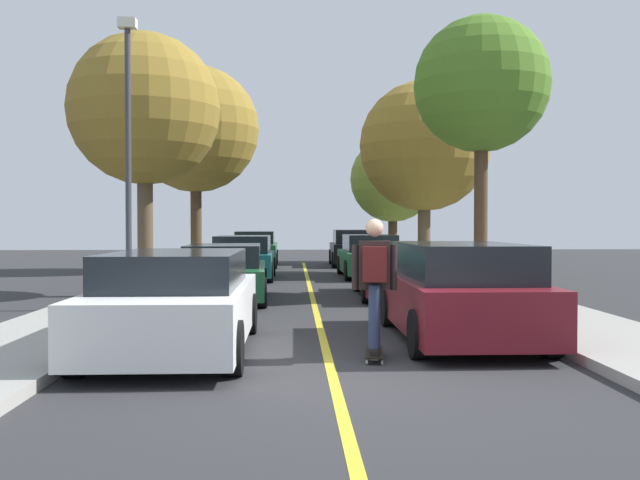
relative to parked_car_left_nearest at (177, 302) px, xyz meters
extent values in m
plane|color=#2D2D30|center=(2.03, -1.88, -0.68)|extent=(80.00, 80.00, 0.00)
cube|color=gold|center=(2.03, 2.12, -0.68)|extent=(0.12, 39.20, 0.01)
cube|color=white|center=(0.00, 0.00, -0.14)|extent=(1.91, 4.49, 0.72)
cube|color=black|center=(0.00, 0.01, 0.45)|extent=(1.68, 2.86, 0.46)
cylinder|color=black|center=(0.89, -1.54, -0.36)|extent=(0.22, 0.64, 0.64)
cylinder|color=black|center=(-0.88, -1.55, -0.36)|extent=(0.22, 0.64, 0.64)
cylinder|color=black|center=(0.88, 1.54, -0.36)|extent=(0.22, 0.64, 0.64)
cylinder|color=black|center=(-0.89, 1.53, -0.36)|extent=(0.22, 0.64, 0.64)
cube|color=#1E5B33|center=(0.00, 6.36, -0.19)|extent=(2.02, 4.45, 0.61)
cube|color=black|center=(0.00, 6.36, 0.35)|extent=(1.72, 2.57, 0.48)
cylinder|color=black|center=(0.92, 4.90, -0.36)|extent=(0.24, 0.65, 0.64)
cylinder|color=black|center=(-0.81, 4.83, -0.36)|extent=(0.24, 0.65, 0.64)
cylinder|color=black|center=(0.81, 7.88, -0.36)|extent=(0.24, 0.65, 0.64)
cylinder|color=black|center=(-0.92, 7.81, -0.36)|extent=(0.24, 0.65, 0.64)
cube|color=#196066|center=(0.00, 12.41, -0.17)|extent=(1.87, 4.06, 0.67)
cube|color=black|center=(0.00, 12.37, 0.43)|extent=(1.64, 2.69, 0.53)
cylinder|color=black|center=(0.87, 11.09, -0.36)|extent=(0.22, 0.64, 0.64)
cylinder|color=black|center=(-0.86, 11.08, -0.36)|extent=(0.22, 0.64, 0.64)
cylinder|color=black|center=(0.86, 13.74, -0.36)|extent=(0.22, 0.64, 0.64)
cylinder|color=black|center=(-0.87, 13.74, -0.36)|extent=(0.22, 0.64, 0.64)
cube|color=#1E5B33|center=(0.00, 19.14, -0.12)|extent=(1.80, 4.67, 0.76)
cube|color=black|center=(0.00, 19.39, 0.51)|extent=(1.57, 2.93, 0.51)
cylinder|color=black|center=(0.83, 17.53, -0.36)|extent=(0.23, 0.64, 0.64)
cylinder|color=black|center=(-0.79, 17.51, -0.36)|extent=(0.23, 0.64, 0.64)
cylinder|color=black|center=(0.79, 20.78, -0.36)|extent=(0.23, 0.64, 0.64)
cylinder|color=black|center=(-0.83, 20.76, -0.36)|extent=(0.23, 0.64, 0.64)
cube|color=maroon|center=(4.06, 0.81, -0.13)|extent=(1.84, 4.28, 0.75)
cube|color=black|center=(4.06, 0.68, 0.51)|extent=(1.62, 2.91, 0.53)
cylinder|color=black|center=(3.20, 2.26, -0.36)|extent=(0.22, 0.64, 0.64)
cylinder|color=black|center=(4.92, 2.26, -0.36)|extent=(0.22, 0.64, 0.64)
cylinder|color=black|center=(3.20, -0.63, -0.36)|extent=(0.22, 0.64, 0.64)
cylinder|color=black|center=(4.91, -0.63, -0.36)|extent=(0.22, 0.64, 0.64)
cube|color=maroon|center=(4.06, 7.07, -0.18)|extent=(1.88, 4.25, 0.64)
cube|color=black|center=(4.06, 6.97, 0.38)|extent=(1.64, 2.71, 0.48)
cylinder|color=black|center=(3.23, 8.50, -0.36)|extent=(0.23, 0.64, 0.64)
cylinder|color=black|center=(4.93, 8.47, -0.36)|extent=(0.23, 0.64, 0.64)
cylinder|color=black|center=(3.19, 5.67, -0.36)|extent=(0.23, 0.64, 0.64)
cylinder|color=black|center=(4.88, 5.65, -0.36)|extent=(0.23, 0.64, 0.64)
cube|color=#1E5B33|center=(4.06, 13.17, -0.16)|extent=(1.83, 4.31, 0.68)
cube|color=black|center=(4.06, 13.10, 0.45)|extent=(1.59, 2.50, 0.54)
cylinder|color=black|center=(3.21, 14.60, -0.36)|extent=(0.23, 0.64, 0.64)
cylinder|color=black|center=(4.86, 14.63, -0.36)|extent=(0.23, 0.64, 0.64)
cylinder|color=black|center=(3.26, 11.72, -0.36)|extent=(0.23, 0.64, 0.64)
cylinder|color=black|center=(4.90, 11.74, -0.36)|extent=(0.23, 0.64, 0.64)
cube|color=black|center=(4.06, 19.48, -0.12)|extent=(1.83, 4.16, 0.76)
cube|color=black|center=(4.05, 19.31, 0.55)|extent=(1.60, 2.68, 0.57)
cylinder|color=black|center=(3.25, 20.86, -0.36)|extent=(0.23, 0.64, 0.64)
cylinder|color=black|center=(4.90, 20.83, -0.36)|extent=(0.23, 0.64, 0.64)
cylinder|color=black|center=(3.21, 18.12, -0.36)|extent=(0.23, 0.64, 0.64)
cylinder|color=black|center=(4.87, 18.10, -0.36)|extent=(0.23, 0.64, 0.64)
cylinder|color=brown|center=(-2.00, 7.43, 1.08)|extent=(0.37, 0.37, 3.24)
sphere|color=olive|center=(-2.00, 7.43, 3.83)|extent=(3.64, 3.64, 3.64)
cylinder|color=#4C3823|center=(-2.00, 16.18, 1.23)|extent=(0.41, 0.41, 3.53)
sphere|color=olive|center=(-2.00, 16.18, 4.55)|extent=(4.63, 4.63, 4.63)
cylinder|color=#4C3823|center=(6.05, 6.95, 1.49)|extent=(0.32, 0.32, 4.06)
sphere|color=#4C7A23|center=(6.05, 6.95, 4.38)|extent=(3.22, 3.22, 3.22)
cylinder|color=brown|center=(6.05, 14.14, 0.96)|extent=(0.43, 0.43, 3.01)
sphere|color=olive|center=(6.05, 14.14, 3.73)|extent=(4.44, 4.44, 4.44)
cylinder|color=#3D2D1E|center=(6.05, 21.68, 0.77)|extent=(0.41, 0.41, 2.62)
sphere|color=olive|center=(6.05, 21.68, 3.09)|extent=(3.84, 3.84, 3.84)
cylinder|color=#38383D|center=(-1.75, 4.70, 2.22)|extent=(0.12, 0.12, 5.51)
cube|color=#EAE5C6|center=(-1.75, 4.70, 5.09)|extent=(0.36, 0.24, 0.20)
cube|color=black|center=(2.62, -0.63, -0.59)|extent=(0.31, 0.86, 0.02)
cylinder|color=beige|center=(2.56, -0.28, -0.65)|extent=(0.03, 0.06, 0.06)
cylinder|color=beige|center=(2.75, -0.30, -0.65)|extent=(0.03, 0.06, 0.06)
cylinder|color=beige|center=(2.49, -0.95, -0.65)|extent=(0.03, 0.06, 0.06)
cylinder|color=beige|center=(2.68, -0.98, -0.65)|extent=(0.03, 0.06, 0.06)
cube|color=#99999E|center=(2.66, -0.29, -0.61)|extent=(0.10, 0.05, 0.02)
cube|color=#99999E|center=(2.58, -0.96, -0.61)|extent=(0.10, 0.05, 0.02)
cube|color=black|center=(2.65, -0.41, -0.55)|extent=(0.13, 0.27, 0.06)
cube|color=black|center=(2.60, -0.85, -0.55)|extent=(0.13, 0.27, 0.06)
cylinder|color=#283351|center=(2.63, -0.51, -0.12)|extent=(0.17, 0.17, 0.80)
cylinder|color=#283351|center=(2.61, -0.75, -0.12)|extent=(0.17, 0.17, 0.80)
cube|color=black|center=(2.62, -0.63, 0.53)|extent=(0.42, 0.26, 0.62)
sphere|color=tan|center=(2.62, -0.63, 1.01)|extent=(0.23, 0.23, 0.23)
cylinder|color=black|center=(2.38, -0.60, 0.50)|extent=(0.10, 0.10, 0.58)
cylinder|color=black|center=(2.86, -0.65, 0.50)|extent=(0.10, 0.10, 0.58)
cube|color=#4C1414|center=(2.60, -0.83, 0.55)|extent=(0.32, 0.21, 0.44)
camera|label=1|loc=(1.59, -9.46, 1.05)|focal=38.98mm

